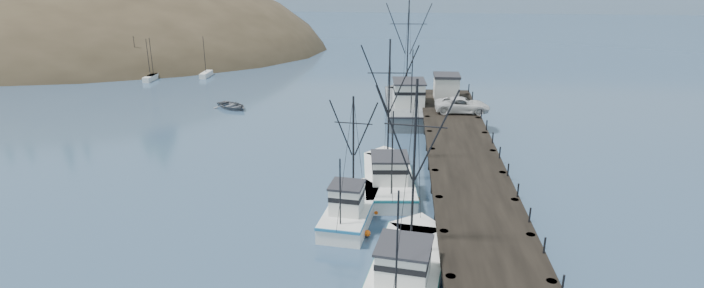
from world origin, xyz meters
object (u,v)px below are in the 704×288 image
at_px(trawler_mid, 351,209).
at_px(motorboat, 232,108).
at_px(trawler_near, 407,268).
at_px(trawler_far, 388,177).
at_px(pier_shed, 446,86).
at_px(pier, 462,153).
at_px(work_vessel, 407,104).
at_px(pickup_truck, 462,105).

relative_size(trawler_mid, motorboat, 1.95).
height_order(trawler_near, trawler_far, trawler_far).
distance_m(trawler_mid, pier_shed, 29.53).
relative_size(trawler_near, trawler_far, 1.00).
bearing_deg(pier_shed, trawler_far, -105.68).
relative_size(pier, trawler_far, 3.61).
distance_m(work_vessel, pier_shed, 5.05).
xyz_separation_m(pier, trawler_far, (-6.31, -3.96, -0.87)).
bearing_deg(trawler_mid, motorboat, 121.31).
bearing_deg(trawler_near, pier, 74.61).
relative_size(trawler_near, pier_shed, 3.80).
xyz_separation_m(trawler_near, pier_shed, (4.67, 35.50, 2.60)).
xyz_separation_m(pier, motorboat, (-26.03, 18.22, -1.69)).
height_order(pier, trawler_mid, trawler_mid).
height_order(trawler_near, trawler_mid, trawler_near).
distance_m(trawler_mid, trawler_far, 6.64).
height_order(trawler_near, motorboat, trawler_near).
height_order(pier, trawler_near, trawler_near).
bearing_deg(pier_shed, trawler_near, -97.50).
distance_m(pier, trawler_mid, 13.43).
xyz_separation_m(work_vessel, motorboat, (-21.37, 0.78, -1.23)).
xyz_separation_m(trawler_far, pier_shed, (6.16, 21.96, 2.60)).
distance_m(trawler_far, pickup_truck, 17.57).
bearing_deg(pier_shed, trawler_mid, -107.11).
height_order(pier, pier_shed, pier_shed).
distance_m(pier, motorboat, 31.82).
relative_size(trawler_far, work_vessel, 0.75).
xyz_separation_m(pier, trawler_mid, (-8.80, -10.11, -0.87)).
height_order(trawler_far, motorboat, trawler_far).
distance_m(pickup_truck, motorboat, 28.04).
relative_size(trawler_far, pier_shed, 3.81).
bearing_deg(trawler_far, trawler_near, -83.72).
bearing_deg(pier, pickup_truck, 84.56).
height_order(work_vessel, pickup_truck, work_vessel).
xyz_separation_m(pier, trawler_near, (-4.82, -17.50, -0.87)).
relative_size(trawler_mid, pier_shed, 2.89).
distance_m(pier_shed, pickup_truck, 6.32).
relative_size(work_vessel, motorboat, 3.44).
distance_m(trawler_near, pier_shed, 35.90).
distance_m(trawler_near, trawler_far, 13.63).
relative_size(pier, pier_shed, 13.75).
bearing_deg(trawler_near, motorboat, 120.70).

